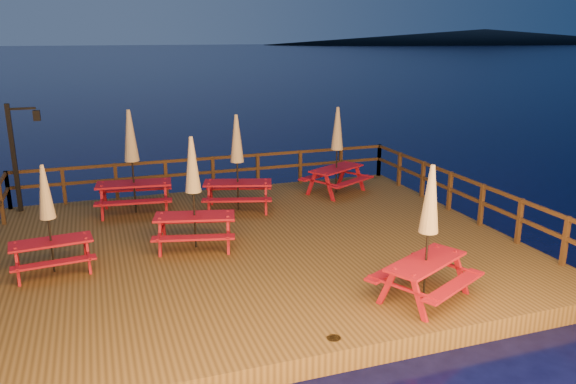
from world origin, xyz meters
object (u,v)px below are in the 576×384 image
object	(u,v)px
picnic_table_1	(428,231)
picnic_table_0	(48,218)
lamp_post	(19,148)
picnic_table_2	(132,160)

from	to	relation	value
picnic_table_1	picnic_table_0	bearing A→B (deg)	124.51
lamp_post	picnic_table_1	world-z (taller)	lamp_post
picnic_table_0	picnic_table_2	xyz separation A→B (m)	(1.94, 3.58, 0.29)
picnic_table_0	picnic_table_1	world-z (taller)	picnic_table_1
lamp_post	picnic_table_0	world-z (taller)	lamp_post
picnic_table_1	lamp_post	bearing A→B (deg)	105.04
picnic_table_1	picnic_table_2	bearing A→B (deg)	96.15
picnic_table_0	picnic_table_1	xyz separation A→B (m)	(6.62, -3.60, 0.15)
lamp_post	picnic_table_2	distance (m)	3.14
lamp_post	picnic_table_1	xyz separation A→B (m)	(7.56, -8.40, -0.46)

